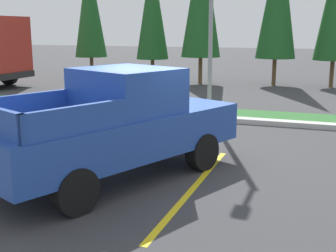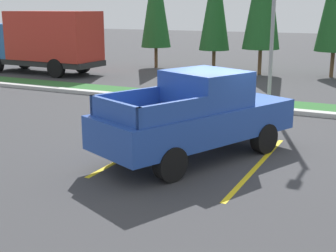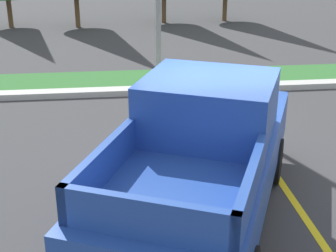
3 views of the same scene
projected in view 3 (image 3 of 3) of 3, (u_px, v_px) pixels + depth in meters
name	position (u px, v px, depth m)	size (l,w,h in m)	color
ground_plane	(215.00, 186.00, 8.21)	(120.00, 120.00, 0.00)	#38383A
parking_line_near	(94.00, 227.00, 7.09)	(0.12, 4.80, 0.01)	yellow
parking_line_far	(302.00, 214.00, 7.42)	(0.12, 4.80, 0.01)	yellow
curb_strip	(176.00, 89.00, 12.77)	(56.00, 0.40, 0.15)	#B2B2AD
grass_median	(171.00, 79.00, 13.80)	(56.00, 1.80, 0.06)	#2D662D
pickup_truck_main	(203.00, 155.00, 6.91)	(3.83, 5.53, 2.10)	black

